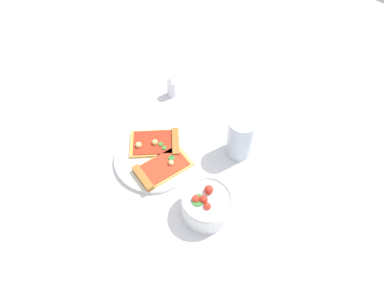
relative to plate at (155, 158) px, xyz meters
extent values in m
plane|color=silver|center=(-0.01, 0.01, -0.01)|extent=(2.40, 2.40, 0.00)
cylinder|color=white|center=(0.00, 0.00, 0.00)|extent=(0.23, 0.23, 0.01)
cube|color=gold|center=(-0.03, -0.03, 0.01)|extent=(0.17, 0.16, 0.01)
cube|color=#A36B2D|center=(-0.07, 0.01, 0.02)|extent=(0.08, 0.08, 0.02)
cube|color=#B22D19|center=(-0.03, -0.03, 0.02)|extent=(0.14, 0.14, 0.00)
sphere|color=#EAD172|center=(-0.03, -0.03, 0.02)|extent=(0.02, 0.02, 0.02)
sphere|color=#F2D87F|center=(0.01, -0.05, 0.02)|extent=(0.02, 0.02, 0.02)
cylinder|color=#388433|center=(-0.03, 0.01, 0.02)|extent=(0.01, 0.01, 0.00)
cylinder|color=#388433|center=(-0.04, -0.01, 0.02)|extent=(0.01, 0.01, 0.00)
cube|color=#E5B256|center=(0.01, 0.05, 0.01)|extent=(0.17, 0.11, 0.01)
cube|color=#A36B2D|center=(0.07, 0.03, 0.02)|extent=(0.04, 0.09, 0.02)
cube|color=red|center=(0.01, 0.05, 0.02)|extent=(0.14, 0.10, 0.00)
sphere|color=#F2D87F|center=(-0.01, 0.06, 0.02)|extent=(0.02, 0.02, 0.02)
cylinder|color=#2D722D|center=(-0.02, 0.05, 0.02)|extent=(0.02, 0.02, 0.00)
cylinder|color=white|center=(0.02, 0.22, 0.02)|extent=(0.13, 0.13, 0.06)
torus|color=white|center=(0.02, 0.22, 0.06)|extent=(0.13, 0.13, 0.01)
sphere|color=red|center=(0.04, 0.23, 0.06)|extent=(0.02, 0.02, 0.02)
sphere|color=red|center=(0.00, 0.20, 0.06)|extent=(0.02, 0.02, 0.02)
sphere|color=red|center=(0.04, 0.20, 0.06)|extent=(0.02, 0.02, 0.02)
sphere|color=red|center=(0.03, 0.21, 0.06)|extent=(0.02, 0.02, 0.02)
cylinder|color=#388433|center=(0.04, 0.20, 0.06)|extent=(0.04, 0.04, 0.01)
cylinder|color=silver|center=(-0.19, 0.16, 0.06)|extent=(0.08, 0.08, 0.13)
cylinder|color=#592D0F|center=(-0.19, 0.16, 0.04)|extent=(0.07, 0.07, 0.09)
cube|color=white|center=(-0.18, 0.14, 0.08)|extent=(0.03, 0.03, 0.02)
cube|color=white|center=(-0.20, 0.16, 0.08)|extent=(0.03, 0.03, 0.02)
cylinder|color=silver|center=(-0.22, -0.15, 0.02)|extent=(0.03, 0.03, 0.06)
cone|color=silver|center=(-0.22, -0.15, 0.06)|extent=(0.03, 0.03, 0.01)
camera|label=1|loc=(0.34, 0.46, 0.82)|focal=32.73mm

